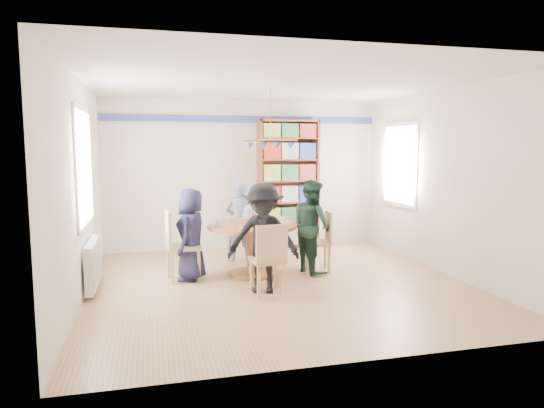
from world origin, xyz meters
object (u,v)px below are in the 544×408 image
object	(u,v)px
chair_right	(321,238)
person_right	(312,226)
chair_far	(241,229)
person_near	(263,238)
dining_table	(252,237)
person_left	(191,234)
bookshelf	(288,185)
chair_left	(177,242)
chair_near	(269,256)
radiator	(93,264)
person_far	(240,222)

from	to	relation	value
chair_right	person_right	bearing A→B (deg)	-165.03
chair_far	person_near	xyz separation A→B (m)	(-0.06, -1.94, 0.20)
chair_far	dining_table	bearing A→B (deg)	-91.46
person_left	bookshelf	xyz separation A→B (m)	(1.92, 1.84, 0.51)
chair_left	chair_near	world-z (taller)	chair_left
chair_right	person_right	distance (m)	0.26
radiator	chair_far	bearing A→B (deg)	31.07
person_right	person_near	bearing A→B (deg)	117.83
chair_far	chair_near	world-z (taller)	chair_far
bookshelf	person_far	bearing A→B (deg)	-139.61
chair_near	person_far	size ratio (longest dim) A/B	0.70
person_right	person_near	xyz separation A→B (m)	(-0.93, -0.82, 0.01)
dining_table	person_near	size ratio (longest dim) A/B	0.92
chair_near	bookshelf	bearing A→B (deg)	69.73
radiator	person_far	bearing A→B (deg)	27.92
chair_right	person_far	size ratio (longest dim) A/B	0.69
chair_left	chair_right	world-z (taller)	chair_left
chair_far	person_far	world-z (taller)	person_far
chair_right	person_left	xyz separation A→B (m)	(-1.94, -0.04, 0.15)
chair_near	person_near	size ratio (longest dim) A/B	0.65
dining_table	person_near	distance (m)	0.88
person_far	person_near	distance (m)	1.75
chair_right	person_near	distance (m)	1.41
person_near	bookshelf	bearing A→B (deg)	83.38
chair_far	bookshelf	bearing A→B (deg)	35.47
chair_far	person_left	world-z (taller)	person_left
chair_right	chair_near	world-z (taller)	chair_near
radiator	person_right	xyz separation A→B (m)	(3.05, 0.20, 0.34)
chair_left	person_far	xyz separation A→B (m)	(1.04, 0.93, 0.10)
person_right	person_near	distance (m)	1.24
chair_left	chair_far	world-z (taller)	chair_left
dining_table	person_far	distance (m)	0.89
dining_table	person_near	xyz separation A→B (m)	(-0.03, -0.86, 0.15)
chair_near	person_left	size ratio (longest dim) A/B	0.71
person_far	radiator	bearing A→B (deg)	43.25
chair_left	person_far	bearing A→B (deg)	41.72
dining_table	bookshelf	size ratio (longest dim) A/B	0.55
chair_right	person_far	xyz separation A→B (m)	(-1.09, 0.89, 0.15)
radiator	bookshelf	bearing A→B (deg)	32.52
chair_left	chair_right	xyz separation A→B (m)	(2.13, 0.04, -0.05)
chair_left	person_left	world-z (taller)	person_left
person_left	bookshelf	world-z (taller)	bookshelf
chair_far	person_far	distance (m)	0.24
dining_table	person_far	bearing A→B (deg)	91.79
person_near	person_far	bearing A→B (deg)	105.23
chair_far	person_far	bearing A→B (deg)	-106.32
chair_left	bookshelf	bearing A→B (deg)	41.05
chair_near	person_near	world-z (taller)	person_near
dining_table	chair_far	bearing A→B (deg)	88.54
radiator	person_near	bearing A→B (deg)	-16.28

